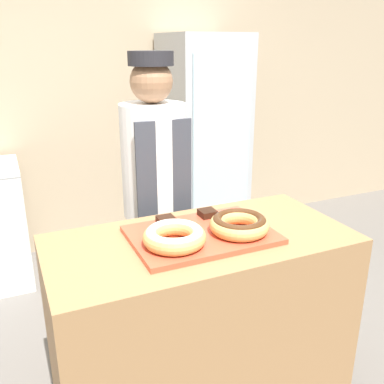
{
  "coord_description": "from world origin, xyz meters",
  "views": [
    {
      "loc": [
        -0.74,
        -1.55,
        1.74
      ],
      "look_at": [
        0.0,
        0.1,
        1.11
      ],
      "focal_mm": 40.0,
      "sensor_mm": 36.0,
      "label": 1
    }
  ],
  "objects": [
    {
      "name": "donut_chocolate_glaze",
      "position": [
        0.15,
        -0.07,
        0.99
      ],
      "size": [
        0.26,
        0.26,
        0.07
      ],
      "color": "tan",
      "rests_on": "serving_tray"
    },
    {
      "name": "donut_light_glaze",
      "position": [
        -0.15,
        -0.07,
        0.99
      ],
      "size": [
        0.26,
        0.26,
        0.07
      ],
      "color": "tan",
      "rests_on": "serving_tray"
    },
    {
      "name": "beverage_fridge",
      "position": [
        0.83,
        1.73,
        0.91
      ],
      "size": [
        0.61,
        0.69,
        1.82
      ],
      "color": "#ADB2B7",
      "rests_on": "ground_plane"
    },
    {
      "name": "wall_back",
      "position": [
        0.0,
        2.13,
        1.35
      ],
      "size": [
        8.0,
        0.06,
        2.7
      ],
      "color": "tan",
      "rests_on": "ground_plane"
    },
    {
      "name": "serving_tray",
      "position": [
        0.0,
        0.0,
        0.94
      ],
      "size": [
        0.62,
        0.43,
        0.02
      ],
      "color": "#D84C33",
      "rests_on": "display_counter"
    },
    {
      "name": "brownie_back_left",
      "position": [
        -0.11,
        0.15,
        0.97
      ],
      "size": [
        0.08,
        0.08,
        0.03
      ],
      "color": "black",
      "rests_on": "serving_tray"
    },
    {
      "name": "display_counter",
      "position": [
        0.0,
        0.0,
        0.46
      ],
      "size": [
        1.35,
        0.66,
        0.93
      ],
      "color": "#997047",
      "rests_on": "ground_plane"
    },
    {
      "name": "baker_person",
      "position": [
        -0.01,
        0.59,
        0.91
      ],
      "size": [
        0.35,
        0.35,
        1.7
      ],
      "color": "#4C4C51",
      "rests_on": "ground_plane"
    },
    {
      "name": "brownie_back_right",
      "position": [
        0.11,
        0.15,
        0.97
      ],
      "size": [
        0.08,
        0.08,
        0.03
      ],
      "color": "black",
      "rests_on": "serving_tray"
    }
  ]
}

